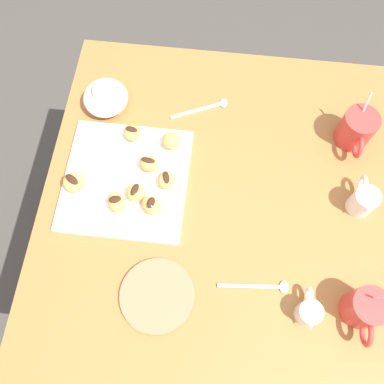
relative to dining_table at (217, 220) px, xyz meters
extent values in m
plane|color=#423D38|center=(0.00, 0.00, -0.58)|extent=(8.00, 8.00, 0.00)
cube|color=#A36633|center=(0.00, 0.00, 0.11)|extent=(0.93, 0.88, 0.04)
cube|color=#A36633|center=(-0.40, -0.38, -0.25)|extent=(0.07, 0.07, 0.68)
cube|color=#A36633|center=(0.40, -0.38, -0.25)|extent=(0.07, 0.07, 0.68)
cube|color=#A36633|center=(-0.40, 0.38, -0.25)|extent=(0.07, 0.07, 0.68)
cube|color=white|center=(-0.03, -0.24, 0.14)|extent=(0.30, 0.30, 0.02)
cylinder|color=red|center=(-0.22, 0.32, 0.18)|extent=(0.09, 0.09, 0.09)
torus|color=red|center=(-0.17, 0.32, 0.18)|extent=(0.06, 0.01, 0.06)
cylinder|color=black|center=(-0.22, 0.32, 0.22)|extent=(0.08, 0.08, 0.01)
cylinder|color=silver|center=(-0.24, 0.32, 0.21)|extent=(0.05, 0.01, 0.12)
cylinder|color=red|center=(0.22, 0.32, 0.17)|extent=(0.08, 0.08, 0.09)
torus|color=red|center=(0.27, 0.32, 0.18)|extent=(0.06, 0.01, 0.06)
cylinder|color=black|center=(0.22, 0.32, 0.21)|extent=(0.07, 0.07, 0.01)
cylinder|color=silver|center=(0.20, 0.32, 0.21)|extent=(0.03, 0.03, 0.12)
cylinder|color=white|center=(-0.03, 0.33, 0.16)|extent=(0.06, 0.06, 0.07)
cone|color=white|center=(0.00, 0.33, 0.19)|extent=(0.02, 0.02, 0.02)
torus|color=white|center=(-0.07, 0.33, 0.17)|extent=(0.05, 0.01, 0.05)
cylinder|color=white|center=(-0.03, 0.33, 0.19)|extent=(0.05, 0.05, 0.01)
ellipsoid|color=white|center=(-0.25, -0.33, 0.16)|extent=(0.12, 0.12, 0.07)
sphere|color=#F4E5B2|center=(-0.25, -0.33, 0.18)|extent=(0.07, 0.07, 0.07)
ellipsoid|color=green|center=(-0.24, -0.33, 0.20)|extent=(0.03, 0.03, 0.01)
cylinder|color=white|center=(0.24, 0.21, 0.16)|extent=(0.05, 0.05, 0.05)
cone|color=white|center=(0.27, 0.21, 0.17)|extent=(0.02, 0.02, 0.02)
torus|color=white|center=(0.21, 0.21, 0.16)|extent=(0.04, 0.01, 0.04)
cylinder|color=#381E11|center=(0.24, 0.21, 0.18)|extent=(0.04, 0.04, 0.01)
cylinder|color=#E5704C|center=(0.24, -0.12, 0.13)|extent=(0.17, 0.17, 0.01)
cube|color=silver|center=(0.19, 0.08, 0.13)|extent=(0.02, 0.15, 0.00)
ellipsoid|color=silver|center=(0.19, 0.16, 0.13)|extent=(0.03, 0.02, 0.01)
cube|color=silver|center=(-0.26, -0.08, 0.13)|extent=(0.07, 0.14, 0.00)
ellipsoid|color=silver|center=(-0.29, -0.02, 0.13)|extent=(0.03, 0.02, 0.01)
ellipsoid|color=#DBA351|center=(0.01, -0.20, 0.16)|extent=(0.05, 0.05, 0.03)
ellipsoid|color=#381E11|center=(0.01, -0.20, 0.18)|extent=(0.03, 0.02, 0.00)
ellipsoid|color=#DBA351|center=(-0.14, -0.14, 0.16)|extent=(0.05, 0.05, 0.04)
ellipsoid|color=#DBA351|center=(-0.15, -0.24, 0.16)|extent=(0.06, 0.06, 0.03)
ellipsoid|color=#381E11|center=(-0.15, -0.24, 0.18)|extent=(0.02, 0.03, 0.00)
ellipsoid|color=#DBA351|center=(0.00, -0.36, 0.16)|extent=(0.07, 0.07, 0.03)
ellipsoid|color=#381E11|center=(0.00, -0.36, 0.18)|extent=(0.04, 0.04, 0.00)
ellipsoid|color=#DBA351|center=(0.04, -0.24, 0.16)|extent=(0.07, 0.06, 0.04)
ellipsoid|color=#381E11|center=(0.04, -0.24, 0.18)|extent=(0.03, 0.03, 0.00)
ellipsoid|color=#DBA351|center=(0.04, -0.16, 0.16)|extent=(0.06, 0.07, 0.03)
ellipsoid|color=#381E11|center=(0.04, -0.16, 0.18)|extent=(0.03, 0.02, 0.00)
ellipsoid|color=#DBA351|center=(-0.03, -0.14, 0.16)|extent=(0.05, 0.05, 0.03)
ellipsoid|color=#381E11|center=(-0.03, -0.14, 0.18)|extent=(0.04, 0.02, 0.00)
ellipsoid|color=#DBA351|center=(-0.07, -0.18, 0.16)|extent=(0.05, 0.06, 0.04)
ellipsoid|color=#381E11|center=(-0.07, -0.18, 0.18)|extent=(0.02, 0.04, 0.00)
camera|label=1|loc=(0.36, -0.03, 1.06)|focal=38.38mm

